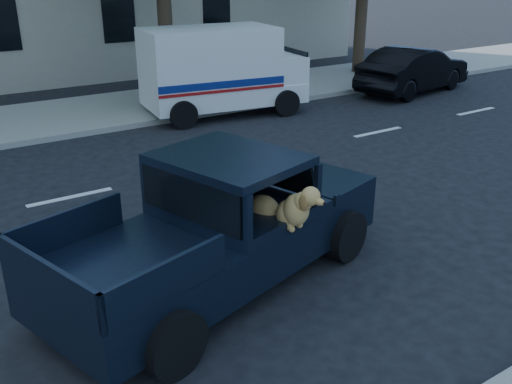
{
  "coord_description": "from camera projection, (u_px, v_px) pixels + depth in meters",
  "views": [
    {
      "loc": [
        -2.53,
        -6.8,
        4.15
      ],
      "look_at": [
        1.19,
        -1.17,
        1.4
      ],
      "focal_mm": 40.0,
      "sensor_mm": 36.0,
      "label": 1
    }
  ],
  "objects": [
    {
      "name": "ground",
      "position": [
        141.0,
        274.0,
        8.11
      ],
      "size": [
        120.0,
        120.0,
        0.0
      ],
      "primitive_type": "plane",
      "color": "black",
      "rests_on": "ground"
    },
    {
      "name": "far_sidewalk",
      "position": [
        5.0,
        125.0,
        15.2
      ],
      "size": [
        60.0,
        4.0,
        0.15
      ],
      "primitive_type": "cube",
      "color": "gray",
      "rests_on": "ground"
    },
    {
      "name": "lane_stripes",
      "position": [
        167.0,
        177.0,
        11.76
      ],
      "size": [
        21.6,
        0.14,
        0.01
      ],
      "primitive_type": null,
      "color": "silver",
      "rests_on": "ground"
    },
    {
      "name": "pickup_truck",
      "position": [
        215.0,
        245.0,
        7.65
      ],
      "size": [
        5.34,
        3.26,
        1.79
      ],
      "rotation": [
        0.0,
        0.0,
        0.28
      ],
      "color": "black",
      "rests_on": "ground"
    },
    {
      "name": "mail_truck",
      "position": [
        220.0,
        77.0,
        16.19
      ],
      "size": [
        4.71,
        2.8,
        2.45
      ],
      "rotation": [
        0.0,
        0.0,
        -0.14
      ],
      "color": "silver",
      "rests_on": "ground"
    },
    {
      "name": "parked_sedan",
      "position": [
        414.0,
        70.0,
        19.02
      ],
      "size": [
        2.39,
        4.79,
        1.51
      ],
      "primitive_type": "imported",
      "rotation": [
        0.0,
        0.0,
        1.75
      ],
      "color": "black",
      "rests_on": "ground"
    }
  ]
}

